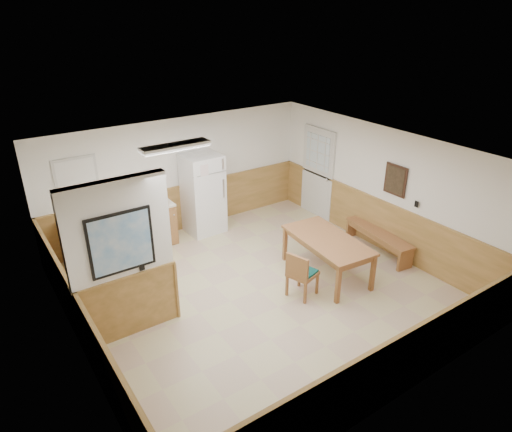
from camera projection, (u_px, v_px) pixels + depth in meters
ground at (259, 290)px, 8.07m from camera, size 6.00×6.00×0.00m
ceiling at (259, 155)px, 7.01m from camera, size 6.00×6.00×0.02m
back_wall at (180, 176)px, 9.79m from camera, size 6.00×0.02×2.50m
right_wall at (383, 190)px, 9.07m from camera, size 0.02×6.00×2.50m
left_wall at (72, 284)px, 6.01m from camera, size 0.02×6.00×2.50m
wainscot_back at (182, 208)px, 10.09m from camera, size 6.00×0.04×1.00m
wainscot_right at (378, 224)px, 9.38m from camera, size 0.04×6.00×1.00m
wainscot_left at (83, 329)px, 6.34m from camera, size 0.04×6.00×1.00m
partition_wall at (122, 263)px, 6.55m from camera, size 1.50×0.20×2.50m
kitchen_counter at (135, 228)px, 9.27m from camera, size 2.20×0.61×1.00m
exterior_door at (317, 173)px, 10.56m from camera, size 0.07×1.02×2.15m
kitchen_window at (77, 183)px, 8.57m from camera, size 0.80×0.04×1.00m
wall_painting at (395, 180)px, 8.70m from camera, size 0.04×0.50×0.60m
fluorescent_fixture at (175, 147)px, 7.60m from camera, size 1.20×0.30×0.09m
refrigerator at (203, 194)px, 9.85m from camera, size 0.80×0.73×1.75m
dining_table at (327, 243)px, 8.29m from camera, size 1.03×1.83×0.75m
dining_bench at (378, 236)px, 9.20m from camera, size 0.58×1.71×0.45m
dining_chair at (300, 272)px, 7.70m from camera, size 0.69×0.56×0.85m
fire_extinguisher at (162, 192)px, 9.35m from camera, size 0.12×0.12×0.44m
soap_bottle at (78, 218)px, 8.46m from camera, size 0.06×0.06×0.19m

